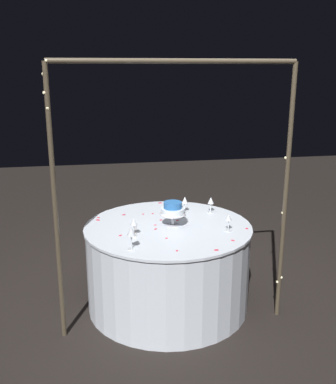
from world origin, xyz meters
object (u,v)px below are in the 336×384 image
(wine_glass_3, at_px, (131,232))
(tiered_cake, at_px, (173,210))
(wine_glass_2, at_px, (211,201))
(wine_glass_4, at_px, (185,201))
(main_table, at_px, (168,266))
(wine_glass_0, at_px, (229,219))
(cake_knife, at_px, (135,231))
(decorative_arch, at_px, (176,163))
(wine_glass_1, at_px, (134,223))

(wine_glass_3, bearing_deg, tiered_cake, -131.41)
(wine_glass_2, bearing_deg, wine_glass_4, -12.77)
(tiered_cake, distance_m, wine_glass_3, 0.58)
(main_table, xyz_separation_m, wine_glass_3, (0.35, 0.44, 0.50))
(wine_glass_0, relative_size, cake_knife, 0.49)
(tiered_cake, bearing_deg, decorative_arch, 82.74)
(wine_glass_0, height_order, wine_glass_2, same)
(wine_glass_4, bearing_deg, wine_glass_1, 44.08)
(main_table, relative_size, wine_glass_2, 9.69)
(main_table, bearing_deg, cake_knife, 18.05)
(main_table, height_order, cake_knife, cake_knife)
(main_table, distance_m, wine_glass_3, 0.75)
(wine_glass_0, height_order, cake_knife, wine_glass_0)
(wine_glass_4, bearing_deg, cake_knife, 40.12)
(decorative_arch, relative_size, wine_glass_2, 14.28)
(cake_knife, bearing_deg, wine_glass_1, 78.51)
(wine_glass_2, xyz_separation_m, wine_glass_3, (0.79, 0.72, 0.03))
(tiered_cake, distance_m, wine_glass_1, 0.38)
(main_table, bearing_deg, wine_glass_4, -123.07)
(wine_glass_2, bearing_deg, wine_glass_1, 30.97)
(wine_glass_3, bearing_deg, wine_glass_0, -163.58)
(decorative_arch, relative_size, tiered_cake, 9.37)
(tiered_cake, distance_m, cake_knife, 0.36)
(wine_glass_1, bearing_deg, main_table, -150.43)
(wine_glass_2, bearing_deg, decorative_arch, 53.41)
(wine_glass_2, relative_size, wine_glass_4, 0.99)
(wine_glass_2, height_order, cake_knife, wine_glass_2)
(wine_glass_0, bearing_deg, wine_glass_3, 16.42)
(wine_glass_2, relative_size, wine_glass_3, 0.82)
(tiered_cake, xyz_separation_m, cake_knife, (0.33, 0.09, -0.13))
(main_table, height_order, wine_glass_2, wine_glass_2)
(wine_glass_2, relative_size, cake_knife, 0.49)
(tiered_cake, bearing_deg, main_table, -7.53)
(wine_glass_1, bearing_deg, decorative_arch, 153.32)
(cake_knife, bearing_deg, wine_glass_4, -139.88)
(decorative_arch, distance_m, wine_glass_3, 0.59)
(decorative_arch, height_order, wine_glass_3, decorative_arch)
(main_table, xyz_separation_m, cake_knife, (0.29, 0.09, 0.37))
(tiered_cake, relative_size, wine_glass_3, 1.25)
(wine_glass_1, xyz_separation_m, wine_glass_4, (-0.52, -0.50, 0.00))
(main_table, bearing_deg, wine_glass_3, 51.92)
(wine_glass_2, distance_m, wine_glass_3, 1.07)
(decorative_arch, distance_m, wine_glass_4, 0.84)
(wine_glass_1, xyz_separation_m, wine_glass_3, (0.04, 0.27, 0.03))
(wine_glass_3, height_order, wine_glass_4, wine_glass_3)
(decorative_arch, xyz_separation_m, wine_glass_1, (0.30, -0.15, -0.50))
(main_table, xyz_separation_m, tiered_cake, (-0.04, 0.01, 0.50))
(main_table, relative_size, wine_glass_1, 10.13)
(wine_glass_2, distance_m, cake_knife, 0.82)
(wine_glass_0, relative_size, wine_glass_2, 0.99)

